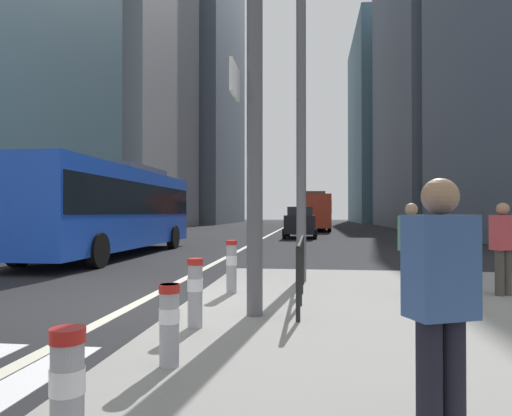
# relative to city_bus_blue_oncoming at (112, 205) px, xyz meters

# --- Properties ---
(ground_plane) EXTENTS (160.00, 160.00, 0.00)m
(ground_plane) POSITION_rel_city_bus_blue_oncoming_xyz_m (4.23, 11.71, -1.84)
(ground_plane) COLOR black
(median_island) EXTENTS (9.00, 10.00, 0.15)m
(median_island) POSITION_rel_city_bus_blue_oncoming_xyz_m (9.73, -9.29, -1.76)
(median_island) COLOR gray
(median_island) RESTS_ON ground
(lane_centre_line) EXTENTS (0.20, 80.00, 0.01)m
(lane_centre_line) POSITION_rel_city_bus_blue_oncoming_xyz_m (4.23, 21.71, -1.83)
(lane_centre_line) COLOR beige
(lane_centre_line) RESTS_ON ground
(office_tower_left_mid) EXTENTS (10.41, 18.78, 35.52)m
(office_tower_left_mid) POSITION_rel_city_bus_blue_oncoming_xyz_m (-11.77, 29.27, 15.93)
(office_tower_left_mid) COLOR #9E9EA3
(office_tower_left_mid) RESTS_ON ground
(office_tower_left_far) EXTENTS (13.48, 25.30, 47.47)m
(office_tower_left_far) POSITION_rel_city_bus_blue_oncoming_xyz_m (-11.77, 54.02, 21.90)
(office_tower_left_far) COLOR slate
(office_tower_left_far) RESTS_ON ground
(office_tower_right_mid) EXTENTS (11.44, 24.29, 41.11)m
(office_tower_right_mid) POSITION_rel_city_bus_blue_oncoming_xyz_m (21.23, 35.40, 18.72)
(office_tower_right_mid) COLOR slate
(office_tower_right_mid) RESTS_ON ground
(office_tower_right_far) EXTENTS (13.60, 24.96, 32.27)m
(office_tower_right_far) POSITION_rel_city_bus_blue_oncoming_xyz_m (21.23, 63.65, 14.30)
(office_tower_right_far) COLOR slate
(office_tower_right_far) RESTS_ON ground
(city_bus_blue_oncoming) EXTENTS (2.72, 11.04, 3.40)m
(city_bus_blue_oncoming) POSITION_rel_city_bus_blue_oncoming_xyz_m (0.00, 0.00, 0.00)
(city_bus_blue_oncoming) COLOR blue
(city_bus_blue_oncoming) RESTS_ON ground
(city_bus_red_receding) EXTENTS (2.90, 11.48, 3.40)m
(city_bus_red_receding) POSITION_rel_city_bus_blue_oncoming_xyz_m (7.38, 26.04, 0.00)
(city_bus_red_receding) COLOR red
(city_bus_red_receding) RESTS_ON ground
(car_oncoming_mid) EXTENTS (2.09, 4.45, 1.94)m
(car_oncoming_mid) POSITION_rel_city_bus_blue_oncoming_xyz_m (-2.22, 11.85, -0.85)
(car_oncoming_mid) COLOR #232838
(car_oncoming_mid) RESTS_ON ground
(car_receding_near) EXTENTS (2.13, 4.62, 1.94)m
(car_receding_near) POSITION_rel_city_bus_blue_oncoming_xyz_m (6.53, 12.93, -0.84)
(car_receding_near) COLOR black
(car_receding_near) RESTS_ON ground
(traffic_signal_gantry) EXTENTS (5.30, 0.65, 6.00)m
(traffic_signal_gantry) POSITION_rel_city_bus_blue_oncoming_xyz_m (4.70, -9.50, 2.23)
(traffic_signal_gantry) COLOR #515156
(traffic_signal_gantry) RESTS_ON median_island
(street_lamp_post) EXTENTS (5.50, 0.32, 8.00)m
(street_lamp_post) POSITION_rel_city_bus_blue_oncoming_xyz_m (6.99, -6.26, 3.45)
(street_lamp_post) COLOR #56565B
(street_lamp_post) RESTS_ON median_island
(bollard_front) EXTENTS (0.20, 0.20, 0.77)m
(bollard_front) POSITION_rel_city_bus_blue_oncoming_xyz_m (5.86, -13.29, -1.26)
(bollard_front) COLOR #99999E
(bollard_front) RESTS_ON median_island
(bollard_left) EXTENTS (0.20, 0.20, 0.75)m
(bollard_left) POSITION_rel_city_bus_blue_oncoming_xyz_m (5.90, -11.63, -1.26)
(bollard_left) COLOR #99999E
(bollard_left) RESTS_ON median_island
(bollard_right) EXTENTS (0.20, 0.20, 0.85)m
(bollard_right) POSITION_rel_city_bus_blue_oncoming_xyz_m (5.78, -10.23, -1.21)
(bollard_right) COLOR #99999E
(bollard_right) RESTS_ON median_island
(bollard_back) EXTENTS (0.20, 0.20, 0.93)m
(bollard_back) POSITION_rel_city_bus_blue_oncoming_xyz_m (5.80, -7.82, -1.17)
(bollard_back) COLOR #99999E
(bollard_back) RESTS_ON median_island
(pedestrian_railing) EXTENTS (0.06, 3.17, 0.98)m
(pedestrian_railing) POSITION_rel_city_bus_blue_oncoming_xyz_m (7.03, -8.23, -1.00)
(pedestrian_railing) COLOR black
(pedestrian_railing) RESTS_ON median_island
(pedestrian_waiting) EXTENTS (0.45, 0.38, 1.57)m
(pedestrian_waiting) POSITION_rel_city_bus_blue_oncoming_xyz_m (8.88, -7.73, -0.82)
(pedestrian_waiting) COLOR #423D38
(pedestrian_waiting) RESTS_ON median_island
(pedestrian_walking) EXTENTS (0.44, 0.37, 1.61)m
(pedestrian_walking) POSITION_rel_city_bus_blue_oncoming_xyz_m (7.95, -12.88, -0.80)
(pedestrian_walking) COLOR black
(pedestrian_walking) RESTS_ON median_island
(pedestrian_far) EXTENTS (0.45, 0.38, 1.58)m
(pedestrian_far) POSITION_rel_city_bus_blue_oncoming_xyz_m (10.45, -7.46, -0.81)
(pedestrian_far) COLOR #423D38
(pedestrian_far) RESTS_ON median_island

